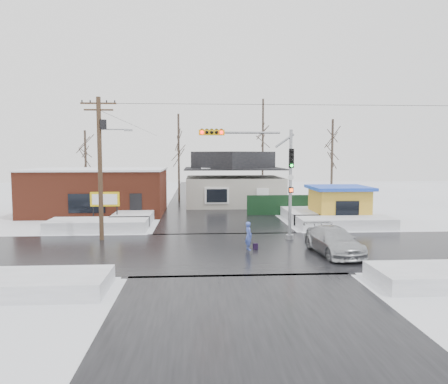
{
  "coord_description": "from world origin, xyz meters",
  "views": [
    {
      "loc": [
        -1.92,
        -24.32,
        5.5
      ],
      "look_at": [
        -0.17,
        3.89,
        3.0
      ],
      "focal_mm": 35.0,
      "sensor_mm": 36.0,
      "label": 1
    }
  ],
  "objects": [
    {
      "name": "tree_far_left",
      "position": [
        -4.0,
        26.0,
        7.95
      ],
      "size": [
        3.0,
        3.0,
        10.0
      ],
      "color": "#332821",
      "rests_on": "ground"
    },
    {
      "name": "brick_building",
      "position": [
        -11.0,
        15.99,
        2.08
      ],
      "size": [
        12.2,
        8.2,
        4.12
      ],
      "color": "maroon",
      "rests_on": "ground"
    },
    {
      "name": "snowbank_sw",
      "position": [
        -9.0,
        -7.0,
        0.35
      ],
      "size": [
        7.0,
        3.0,
        0.7
      ],
      "primitive_type": "cube",
      "color": "white",
      "rests_on": "ground"
    },
    {
      "name": "kiosk",
      "position": [
        9.5,
        9.99,
        1.46
      ],
      "size": [
        4.6,
        4.6,
        2.88
      ],
      "color": "gold",
      "rests_on": "ground"
    },
    {
      "name": "fence",
      "position": [
        6.5,
        14.0,
        0.9
      ],
      "size": [
        8.0,
        0.12,
        1.8
      ],
      "primitive_type": "cube",
      "color": "black",
      "rests_on": "ground"
    },
    {
      "name": "snowbank_ne",
      "position": [
        9.0,
        7.0,
        0.4
      ],
      "size": [
        7.0,
        3.0,
        0.8
      ],
      "primitive_type": "cube",
      "color": "white",
      "rests_on": "ground"
    },
    {
      "name": "utility_pole",
      "position": [
        -7.93,
        3.5,
        5.11
      ],
      "size": [
        3.15,
        0.44,
        9.0
      ],
      "color": "#382619",
      "rests_on": "ground"
    },
    {
      "name": "tree_far_west",
      "position": [
        -14.0,
        24.0,
        6.36
      ],
      "size": [
        3.0,
        3.0,
        8.0
      ],
      "color": "#332821",
      "rests_on": "ground"
    },
    {
      "name": "house",
      "position": [
        2.0,
        22.0,
        2.62
      ],
      "size": [
        10.4,
        8.4,
        5.76
      ],
      "color": "#B3AFA1",
      "rests_on": "ground"
    },
    {
      "name": "snowbank_nside_w",
      "position": [
        -7.0,
        12.0,
        0.4
      ],
      "size": [
        3.0,
        8.0,
        0.8
      ],
      "primitive_type": "cube",
      "color": "white",
      "rests_on": "ground"
    },
    {
      "name": "snowbank_nside_e",
      "position": [
        7.0,
        12.0,
        0.4
      ],
      "size": [
        3.0,
        8.0,
        0.8
      ],
      "primitive_type": "cube",
      "color": "white",
      "rests_on": "ground"
    },
    {
      "name": "shopping_bag",
      "position": [
        1.4,
        0.11,
        0.17
      ],
      "size": [
        0.3,
        0.17,
        0.35
      ],
      "primitive_type": "cube",
      "rotation": [
        0.0,
        0.0,
        0.21
      ],
      "color": "black",
      "rests_on": "ground"
    },
    {
      "name": "pedestrian",
      "position": [
        0.99,
        0.06,
        0.81
      ],
      "size": [
        0.54,
        0.67,
        1.61
      ],
      "primitive_type": "imported",
      "rotation": [
        0.0,
        0.0,
        1.86
      ],
      "color": "#455CC2",
      "rests_on": "ground"
    },
    {
      "name": "marquee_sign",
      "position": [
        -9.0,
        9.49,
        1.92
      ],
      "size": [
        2.2,
        0.21,
        2.55
      ],
      "color": "black",
      "rests_on": "ground"
    },
    {
      "name": "car",
      "position": [
        5.52,
        -1.24,
        0.72
      ],
      "size": [
        2.53,
        5.14,
        1.44
      ],
      "primitive_type": "imported",
      "rotation": [
        0.0,
        0.0,
        0.11
      ],
      "color": "#AFB2B6",
      "rests_on": "ground"
    },
    {
      "name": "traffic_signal",
      "position": [
        2.43,
        2.97,
        4.54
      ],
      "size": [
        6.05,
        0.68,
        7.0
      ],
      "color": "gray",
      "rests_on": "ground"
    },
    {
      "name": "snowbank_nw",
      "position": [
        -9.0,
        7.0,
        0.4
      ],
      "size": [
        7.0,
        3.0,
        0.8
      ],
      "primitive_type": "cube",
      "color": "white",
      "rests_on": "ground"
    },
    {
      "name": "road_ns",
      "position": [
        0.0,
        0.0,
        0.01
      ],
      "size": [
        10.0,
        120.0,
        0.02
      ],
      "primitive_type": "cube",
      "color": "black",
      "rests_on": "ground"
    },
    {
      "name": "tree_far_mid",
      "position": [
        6.0,
        28.0,
        9.54
      ],
      "size": [
        3.0,
        3.0,
        12.0
      ],
      "color": "#332821",
      "rests_on": "ground"
    },
    {
      "name": "ground",
      "position": [
        0.0,
        0.0,
        0.0
      ],
      "size": [
        120.0,
        120.0,
        0.0
      ],
      "primitive_type": "plane",
      "color": "white",
      "rests_on": "ground"
    },
    {
      "name": "tree_far_right",
      "position": [
        12.0,
        20.0,
        7.16
      ],
      "size": [
        3.0,
        3.0,
        9.0
      ],
      "color": "#332821",
      "rests_on": "ground"
    },
    {
      "name": "road_ew",
      "position": [
        0.0,
        0.0,
        0.01
      ],
      "size": [
        120.0,
        10.0,
        0.02
      ],
      "primitive_type": "cube",
      "color": "black",
      "rests_on": "ground"
    }
  ]
}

